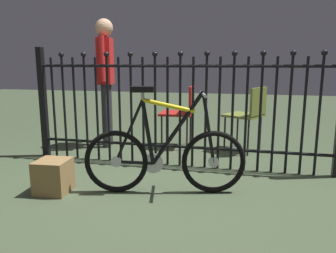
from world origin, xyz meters
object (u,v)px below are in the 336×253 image
(bicycle, at_px, (165,156))
(chair_red, at_px, (182,109))
(person_visitor, at_px, (106,71))
(chair_olive, at_px, (249,112))
(display_crate, at_px, (53,176))

(bicycle, relative_size, chair_red, 1.67)
(chair_red, distance_m, person_visitor, 1.16)
(bicycle, xyz_separation_m, chair_olive, (0.72, 1.58, 0.19))
(chair_red, relative_size, person_visitor, 0.49)
(bicycle, bearing_deg, chair_olive, 65.53)
(chair_red, bearing_deg, bicycle, -84.34)
(chair_red, xyz_separation_m, person_visitor, (-1.02, -0.19, 0.51))
(chair_red, bearing_deg, chair_olive, -4.36)
(bicycle, distance_m, chair_red, 1.67)
(bicycle, height_order, chair_olive, bicycle)
(bicycle, bearing_deg, display_crate, -166.28)
(chair_olive, xyz_separation_m, display_crate, (-1.68, -1.82, -0.38))
(chair_olive, bearing_deg, display_crate, -132.81)
(chair_red, height_order, display_crate, chair_red)
(chair_olive, bearing_deg, person_visitor, -176.33)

